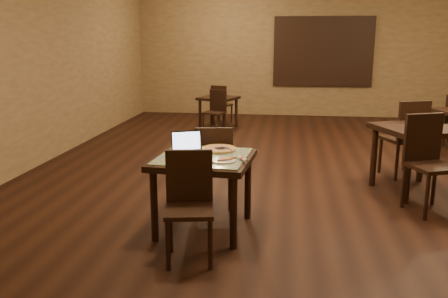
# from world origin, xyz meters

# --- Properties ---
(ground) EXTENTS (10.00, 10.00, 0.00)m
(ground) POSITION_xyz_m (0.00, 0.00, 0.00)
(ground) COLOR black
(ground) RESTS_ON ground
(wall_back) EXTENTS (8.00, 0.02, 3.00)m
(wall_back) POSITION_xyz_m (0.00, 5.00, 1.50)
(wall_back) COLOR #977A4C
(wall_back) RESTS_ON ground
(wall_front) EXTENTS (8.00, 0.02, 3.00)m
(wall_front) POSITION_xyz_m (0.00, -5.00, 1.50)
(wall_front) COLOR #977A4C
(wall_front) RESTS_ON ground
(wall_left) EXTENTS (0.02, 10.00, 3.00)m
(wall_left) POSITION_xyz_m (-4.00, 0.00, 1.50)
(wall_left) COLOR #977A4C
(wall_left) RESTS_ON ground
(mural) EXTENTS (2.34, 0.05, 1.64)m
(mural) POSITION_xyz_m (0.50, 4.96, 1.55)
(mural) COLOR #295998
(mural) RESTS_ON wall_back
(tiled_table) EXTENTS (1.00, 1.00, 0.76)m
(tiled_table) POSITION_xyz_m (-1.10, -2.33, 0.66)
(tiled_table) COLOR black
(tiled_table) RESTS_ON ground
(chair_main_near) EXTENTS (0.48, 0.48, 0.95)m
(chair_main_near) POSITION_xyz_m (-1.11, -2.95, 0.53)
(chair_main_near) COLOR black
(chair_main_near) RESTS_ON ground
(chair_main_far) EXTENTS (0.46, 0.46, 0.95)m
(chair_main_far) POSITION_xyz_m (-1.09, -1.71, 0.53)
(chair_main_far) COLOR black
(chair_main_far) RESTS_ON ground
(laptop) EXTENTS (0.36, 0.34, 0.21)m
(laptop) POSITION_xyz_m (-1.30, -2.23, 0.82)
(laptop) COLOR black
(laptop) RESTS_ON tiled_table
(plate) EXTENTS (0.24, 0.24, 0.01)m
(plate) POSITION_xyz_m (-0.88, -2.51, 0.77)
(plate) COLOR white
(plate) RESTS_ON tiled_table
(pizza_slice) EXTENTS (0.25, 0.25, 0.02)m
(pizza_slice) POSITION_xyz_m (-0.88, -2.51, 0.79)
(pizza_slice) COLOR #CEBA89
(pizza_slice) RESTS_ON plate
(pizza_pan) EXTENTS (0.38, 0.38, 0.01)m
(pizza_pan) POSITION_xyz_m (-0.98, -2.09, 0.77)
(pizza_pan) COLOR silver
(pizza_pan) RESTS_ON tiled_table
(pizza_whole) EXTENTS (0.35, 0.35, 0.02)m
(pizza_whole) POSITION_xyz_m (-0.98, -2.09, 0.78)
(pizza_whole) COLOR #CEBA89
(pizza_whole) RESTS_ON pizza_pan
(spatula) EXTENTS (0.24, 0.28, 0.01)m
(spatula) POSITION_xyz_m (-0.96, -2.11, 0.79)
(spatula) COLOR silver
(spatula) RESTS_ON pizza_whole
(napkin_roll) EXTENTS (0.12, 0.15, 0.04)m
(napkin_roll) POSITION_xyz_m (-0.70, -2.47, 0.78)
(napkin_roll) COLOR white
(napkin_roll) RESTS_ON tiled_table
(other_table_b) EXTENTS (0.91, 0.91, 0.66)m
(other_table_b) POSITION_xyz_m (-1.75, 3.08, 0.55)
(other_table_b) COLOR black
(other_table_b) RESTS_ON ground
(other_table_b_chair_near) EXTENTS (0.48, 0.48, 0.86)m
(other_table_b_chair_near) POSITION_xyz_m (-1.72, 2.58, 0.48)
(other_table_b_chair_near) COLOR black
(other_table_b_chair_near) RESTS_ON ground
(other_table_b_chair_far) EXTENTS (0.48, 0.48, 0.86)m
(other_table_b_chair_far) POSITION_xyz_m (-1.77, 3.58, 0.48)
(other_table_b_chair_far) COLOR black
(other_table_b_chair_far) RESTS_ON ground
(other_table_c) EXTENTS (1.16, 1.16, 0.83)m
(other_table_c) POSITION_xyz_m (1.29, -0.81, 0.69)
(other_table_c) COLOR black
(other_table_c) RESTS_ON ground
(other_table_c_chair_near) EXTENTS (0.61, 0.61, 1.07)m
(other_table_c_chair_near) POSITION_xyz_m (1.25, -1.44, 0.61)
(other_table_c_chair_near) COLOR black
(other_table_c_chair_near) RESTS_ON ground
(other_table_c_chair_far) EXTENTS (0.61, 0.61, 1.07)m
(other_table_c_chair_far) POSITION_xyz_m (1.33, -0.18, 0.61)
(other_table_c_chair_far) COLOR black
(other_table_c_chair_far) RESTS_ON ground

